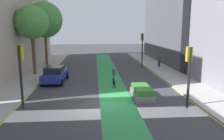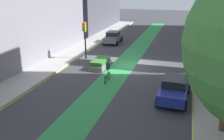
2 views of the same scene
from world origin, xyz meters
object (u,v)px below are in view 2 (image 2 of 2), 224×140
object	(u,v)px
traffic_signal_near_left	(191,40)
car_blue_left_far	(174,89)
traffic_signal_near_right	(85,33)
cyclist_in_lane	(108,70)
median_planter	(100,63)
car_grey_right_near	(113,37)

from	to	relation	value
traffic_signal_near_left	car_blue_left_far	world-z (taller)	traffic_signal_near_left
traffic_signal_near_left	car_blue_left_far	bearing A→B (deg)	83.02
traffic_signal_near_right	cyclist_in_lane	distance (m)	7.38
traffic_signal_near_right	traffic_signal_near_left	size ratio (longest dim) A/B	0.97
traffic_signal_near_right	car_blue_left_far	bearing A→B (deg)	141.91
traffic_signal_near_left	median_planter	xyz separation A→B (m)	(8.19, 1.61, -2.48)
traffic_signal_near_left	cyclist_in_lane	distance (m)	8.32
car_grey_right_near	car_blue_left_far	distance (m)	18.71
traffic_signal_near_right	median_planter	bearing A→B (deg)	137.22
cyclist_in_lane	median_planter	size ratio (longest dim) A/B	0.62
car_blue_left_far	traffic_signal_near_left	bearing A→B (deg)	-96.98
cyclist_in_lane	traffic_signal_near_right	bearing A→B (deg)	-52.86
traffic_signal_near_left	car_grey_right_near	world-z (taller)	traffic_signal_near_left
car_blue_left_far	cyclist_in_lane	bearing A→B (deg)	-20.04
traffic_signal_near_right	median_planter	xyz separation A→B (m)	(-2.50, 2.31, -2.40)
cyclist_in_lane	traffic_signal_near_left	bearing A→B (deg)	-141.97
car_grey_right_near	median_planter	world-z (taller)	car_grey_right_near
traffic_signal_near_right	car_blue_left_far	distance (m)	12.65
car_grey_right_near	median_planter	bearing A→B (deg)	99.89
car_grey_right_near	median_planter	size ratio (longest dim) A/B	1.42
traffic_signal_near_right	car_blue_left_far	xyz separation A→B (m)	(-9.83, 7.71, -2.00)
car_blue_left_far	cyclist_in_lane	world-z (taller)	cyclist_in_lane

